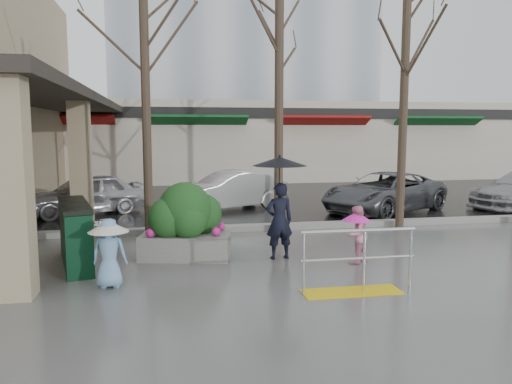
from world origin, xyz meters
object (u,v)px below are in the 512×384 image
object	(u,v)px
handrail	(356,269)
car_b	(230,190)
child_pink	(356,231)
child_blue	(109,246)
planter	(186,222)
tree_west	(144,21)
tree_mideast	(406,40)
woman	(279,197)
news_boxes	(75,234)
car_a	(85,194)
tree_midwest	(279,19)
car_c	(384,192)

from	to	relation	value
handrail	car_b	world-z (taller)	car_b
child_pink	child_blue	size ratio (longest dim) A/B	0.97
child_blue	planter	distance (m)	2.15
tree_west	tree_mideast	bearing A→B (deg)	0.00
woman	child_pink	distance (m)	1.64
tree_mideast	woman	distance (m)	5.85
tree_mideast	tree_west	bearing A→B (deg)	-180.00
woman	child_blue	world-z (taller)	woman
planter	child_pink	bearing A→B (deg)	-16.76
tree_west	car_b	distance (m)	6.44
news_boxes	car_a	size ratio (longest dim) A/B	0.61
woman	child_pink	xyz separation A→B (m)	(1.40, -0.59, -0.62)
tree_west	woman	distance (m)	5.29
handrail	car_b	xyz separation A→B (m)	(-0.89, 8.74, 0.25)
tree_midwest	woman	xyz separation A→B (m)	(-0.56, -2.51, -3.98)
handrail	car_c	xyz separation A→B (m)	(3.86, 7.32, 0.25)
tree_mideast	car_c	bearing A→B (deg)	74.07
car_a	planter	bearing A→B (deg)	1.95
tree_mideast	car_a	xyz separation A→B (m)	(-8.52, 3.75, -4.23)
car_b	car_a	bearing A→B (deg)	-112.50
tree_midwest	woman	size ratio (longest dim) A/B	3.33
car_a	car_b	distance (m)	4.50
tree_west	news_boxes	xyz separation A→B (m)	(-1.31, -2.32, -4.47)
woman	planter	size ratio (longest dim) A/B	1.09
tree_midwest	child_blue	bearing A→B (deg)	-134.28
tree_midwest	child_blue	world-z (taller)	tree_midwest
child_blue	tree_mideast	bearing A→B (deg)	-142.55
tree_midwest	news_boxes	distance (m)	6.86
news_boxes	car_b	distance (m)	7.31
child_pink	car_b	bearing A→B (deg)	-112.35
tree_west	tree_midwest	distance (m)	3.20
tree_west	tree_mideast	distance (m)	6.50
tree_mideast	news_boxes	bearing A→B (deg)	-163.47
tree_midwest	car_a	xyz separation A→B (m)	(-5.22, 3.75, -4.60)
tree_midwest	car_c	distance (m)	6.61
tree_mideast	news_boxes	world-z (taller)	tree_mideast
tree_mideast	news_boxes	xyz separation A→B (m)	(-7.81, -2.32, -4.25)
handrail	child_blue	size ratio (longest dim) A/B	1.64
tree_midwest	woman	bearing A→B (deg)	-102.60
news_boxes	car_a	bearing A→B (deg)	83.27
handrail	tree_mideast	xyz separation A→B (m)	(3.14, 4.80, 4.48)
woman	car_a	bearing A→B (deg)	-58.39
child_blue	news_boxes	size ratio (longest dim) A/B	0.52
car_b	woman	bearing A→B (deg)	-23.40
handrail	tree_midwest	bearing A→B (deg)	91.91
child_blue	car_c	xyz separation A→B (m)	(7.75, 6.34, -0.06)
handrail	news_boxes	world-z (taller)	news_boxes
car_a	car_b	world-z (taller)	same
car_c	handrail	bearing A→B (deg)	-58.40
woman	car_b	bearing A→B (deg)	-93.55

